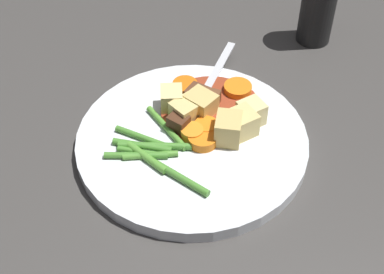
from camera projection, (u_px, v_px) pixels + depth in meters
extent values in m
plane|color=#423F3D|center=(192.00, 147.00, 0.65)|extent=(3.00, 3.00, 0.00)
cylinder|color=white|center=(192.00, 142.00, 0.64)|extent=(0.26, 0.26, 0.02)
cylinder|color=#93381E|center=(212.00, 110.00, 0.67)|extent=(0.12, 0.12, 0.00)
cylinder|color=orange|center=(235.00, 88.00, 0.69)|extent=(0.04, 0.04, 0.01)
cylinder|color=orange|center=(185.00, 87.00, 0.69)|extent=(0.04, 0.04, 0.01)
cylinder|color=orange|center=(238.00, 118.00, 0.65)|extent=(0.04, 0.04, 0.01)
cylinder|color=orange|center=(192.00, 133.00, 0.63)|extent=(0.03, 0.03, 0.01)
cylinder|color=orange|center=(206.00, 127.00, 0.64)|extent=(0.03, 0.03, 0.01)
cylinder|color=orange|center=(204.00, 137.00, 0.63)|extent=(0.04, 0.04, 0.01)
cube|color=#EAD68C|center=(251.00, 113.00, 0.64)|extent=(0.04, 0.03, 0.03)
cube|color=#DBBC6B|center=(201.00, 104.00, 0.65)|extent=(0.03, 0.04, 0.03)
cube|color=#DBBC6B|center=(228.00, 129.00, 0.62)|extent=(0.04, 0.04, 0.03)
cube|color=#E5CC7A|center=(241.00, 123.00, 0.63)|extent=(0.04, 0.04, 0.03)
cube|color=#EAD68C|center=(172.00, 99.00, 0.66)|extent=(0.04, 0.04, 0.03)
cube|color=#E5CC7A|center=(186.00, 111.00, 0.65)|extent=(0.04, 0.03, 0.03)
cube|color=#4C2B19|center=(179.00, 123.00, 0.64)|extent=(0.02, 0.02, 0.02)
cube|color=brown|center=(209.00, 99.00, 0.67)|extent=(0.03, 0.03, 0.02)
cube|color=#56331E|center=(197.00, 95.00, 0.67)|extent=(0.02, 0.03, 0.02)
cylinder|color=#599E38|center=(150.00, 155.00, 0.61)|extent=(0.05, 0.05, 0.01)
cylinder|color=#4C8E33|center=(141.00, 152.00, 0.61)|extent=(0.03, 0.05, 0.01)
cylinder|color=#599E38|center=(167.00, 128.00, 0.64)|extent=(0.03, 0.08, 0.01)
cylinder|color=#599E38|center=(147.00, 158.00, 0.61)|extent=(0.02, 0.06, 0.01)
cylinder|color=#4C8E33|center=(176.00, 175.00, 0.59)|extent=(0.01, 0.08, 0.01)
cylinder|color=#4C8E33|center=(136.00, 155.00, 0.61)|extent=(0.05, 0.06, 0.01)
cylinder|color=#4C8E33|center=(143.00, 138.00, 0.63)|extent=(0.02, 0.07, 0.01)
cylinder|color=#4C8E33|center=(155.00, 146.00, 0.62)|extent=(0.05, 0.07, 0.01)
cylinder|color=#4C8E33|center=(142.00, 146.00, 0.62)|extent=(0.03, 0.06, 0.01)
cube|color=silver|center=(218.00, 68.00, 0.72)|extent=(0.11, 0.04, 0.00)
cube|color=silver|center=(200.00, 101.00, 0.68)|extent=(0.02, 0.03, 0.00)
cylinder|color=silver|center=(184.00, 115.00, 0.66)|extent=(0.04, 0.01, 0.00)
cylinder|color=silver|center=(189.00, 116.00, 0.66)|extent=(0.04, 0.01, 0.00)
cylinder|color=silver|center=(194.00, 117.00, 0.66)|extent=(0.04, 0.01, 0.00)
cylinder|color=silver|center=(199.00, 119.00, 0.65)|extent=(0.04, 0.01, 0.00)
cylinder|color=black|center=(319.00, 0.00, 0.75)|extent=(0.05, 0.05, 0.13)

